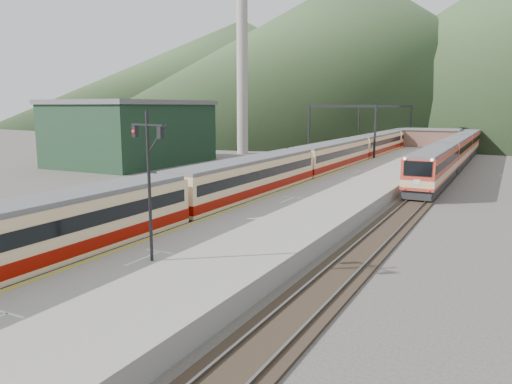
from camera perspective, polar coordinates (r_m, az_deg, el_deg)
The scene contains 17 objects.
track_main at distance 54.52m, azimuth 7.57°, elevation 1.56°, with size 2.60×200.00×0.23m.
track_far at distance 56.39m, azimuth 2.79°, elevation 1.91°, with size 2.60×200.00×0.23m.
track_second at distance 51.82m, azimuth 19.61°, elevation 0.66°, with size 2.60×200.00×0.23m.
platform at distance 50.93m, azimuth 12.75°, elevation 1.33°, with size 8.00×100.00×1.00m, color gray.
gantry_near at distance 69.14m, azimuth 9.71°, elevation 7.81°, with size 9.55×0.25×8.00m.
gantry_far at distance 93.25m, azimuth 14.46°, elevation 8.10°, with size 9.55×0.25×8.00m.
warehouse at distance 70.27m, azimuth -13.90°, elevation 6.66°, with size 14.50×20.50×8.60m.
smokestack at distance 83.50m, azimuth -1.59°, elevation 14.72°, with size 1.80×1.80×30.00m, color #9E998E.
station_shed at distance 89.85m, azimuth 19.36°, elevation 5.89°, with size 9.40×4.40×3.10m.
hill_a at distance 210.27m, azimuth 11.58°, elevation 15.61°, with size 180.00×180.00×60.00m, color #2F4A28.
hill_d at distance 287.06m, azimuth -1.52°, elevation 13.67°, with size 200.00×200.00×55.00m, color #2F4A28.
main_train at distance 57.61m, azimuth 8.82°, elevation 3.93°, with size 2.94×100.81×3.59m.
second_train at distance 69.39m, azimuth 21.78°, elevation 4.19°, with size 2.69×55.22×3.28m.
signal_mast at distance 21.91m, azimuth -12.16°, elevation 2.42°, with size 2.14×0.70×6.57m.
short_signal_a at distance 28.63m, azimuth -23.23°, elevation -3.71°, with size 0.25×0.21×2.27m.
short_signal_b at distance 50.49m, azimuth 3.39°, elevation 2.58°, with size 0.26×0.22×2.27m.
short_signal_c at distance 37.60m, azimuth -15.56°, elevation -0.22°, with size 0.26×0.22×2.27m.
Camera 1 is at (18.23, -10.81, 7.72)m, focal length 35.00 mm.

